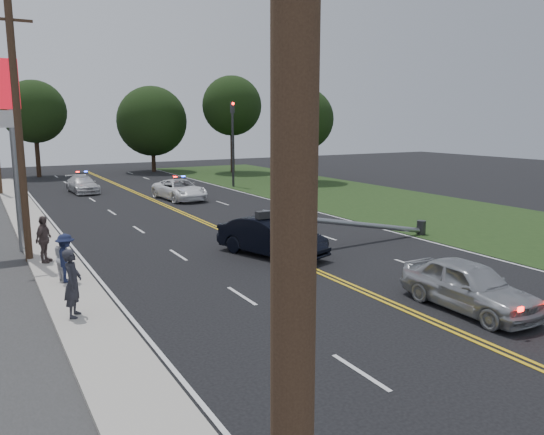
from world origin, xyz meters
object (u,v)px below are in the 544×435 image
traffic_signal (233,137)px  waiting_sedan (469,286)px  crashed_sedan (272,237)px  utility_pole_near (294,200)px  bystander_a (73,283)px  bystander_c (66,258)px  emergency_b (83,185)px  bystander_d (44,239)px  emergency_a (180,190)px  utility_pole_mid (19,133)px  fallen_streetlight (359,224)px  bystander_b (64,257)px

traffic_signal → waiting_sedan: (-6.69, -30.40, -3.46)m
traffic_signal → crashed_sedan: size_ratio=1.45×
utility_pole_near → bystander_a: (0.49, 12.42, -3.99)m
traffic_signal → crashed_sedan: (-8.62, -21.94, -3.41)m
traffic_signal → bystander_c: bearing=-127.1°
utility_pole_near → emergency_b: bearing=82.0°
emergency_b → bystander_a: bystander_a is taller
traffic_signal → bystander_d: 25.68m
crashed_sedan → bystander_a: size_ratio=2.51×
emergency_a → bystander_d: 17.50m
bystander_d → emergency_a: bearing=-3.4°
bystander_a → utility_pole_mid: bearing=26.4°
traffic_signal → emergency_b: (-11.88, 2.16, -3.56)m
bystander_c → emergency_b: bearing=-6.8°
utility_pole_near → bystander_d: utility_pole_near is taller
waiting_sedan → fallen_streetlight: bearing=73.4°
emergency_a → waiting_sedan: bearing=-96.2°
crashed_sedan → bystander_a: bearing=-176.4°
traffic_signal → bystander_b: size_ratio=4.39×
fallen_streetlight → bystander_c: (-12.56, -0.04, 0.04)m
emergency_a → bystander_a: bearing=-122.8°
waiting_sedan → bystander_d: size_ratio=2.39×
waiting_sedan → bystander_c: bearing=140.5°
traffic_signal → utility_pole_mid: utility_pole_mid is taller
emergency_b → fallen_streetlight: bearing=-76.0°
emergency_a → utility_pole_near: bearing=-114.2°
emergency_a → bystander_b: 19.63m
utility_pole_near → crashed_sedan: 18.84m
utility_pole_near → bystander_c: utility_pole_near is taller
traffic_signal → bystander_a: bearing=-123.6°
waiting_sedan → bystander_c: bystander_c is taller
utility_pole_near → bystander_c: 16.50m
crashed_sedan → fallen_streetlight: bearing=-20.5°
crashed_sedan → bystander_a: (-8.39, -3.63, 0.29)m
emergency_a → fallen_streetlight: bearing=-87.7°
waiting_sedan → bystander_b: size_ratio=2.71×
bystander_b → traffic_signal: bearing=-50.3°
crashed_sedan → bystander_b: (-8.07, 0.19, 0.12)m
bystander_a → emergency_a: bearing=-4.2°
traffic_signal → waiting_sedan: size_ratio=1.62×
bystander_b → bystander_c: 0.29m
traffic_signal → fallen_streetlight: (-4.11, -22.00, -3.29)m
traffic_signal → emergency_a: 8.92m
utility_pole_near → bystander_b: (0.81, 16.24, -4.16)m
emergency_b → bystander_b: bystander_b is taller
utility_pole_mid → bystander_b: 5.66m
utility_pole_mid → bystander_c: utility_pole_mid is taller
fallen_streetlight → bystander_d: 13.26m
traffic_signal → utility_pole_mid: bearing=-134.2°
utility_pole_mid → emergency_b: 21.39m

